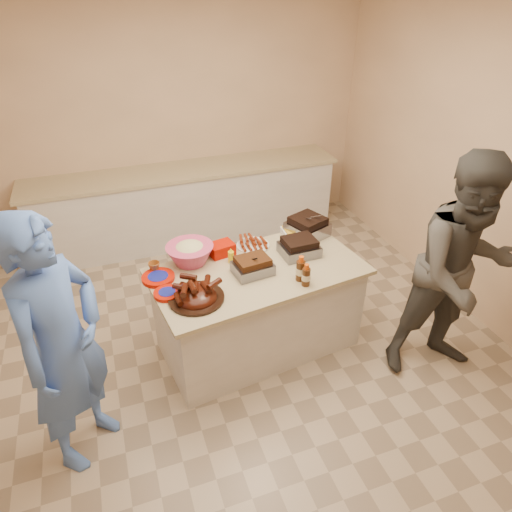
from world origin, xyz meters
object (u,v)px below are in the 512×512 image
object	(u,v)px
mustard_bottle	(231,262)
guest_blue	(93,441)
rib_platter	(196,299)
roasting_pan	(307,235)
island	(258,344)
plastic_cup	(155,272)
coleslaw_bowl	(191,262)
bbq_bottle_b	(305,285)
bbq_bottle_a	(300,280)
guest_gray	(436,362)

from	to	relation	value
mustard_bottle	guest_blue	distance (m)	1.67
rib_platter	roasting_pan	xyz separation A→B (m)	(1.16, 0.59, 0.00)
island	plastic_cup	bearing A→B (deg)	154.78
island	coleslaw_bowl	size ratio (longest dim) A/B	4.37
plastic_cup	roasting_pan	bearing A→B (deg)	5.33
coleslaw_bowl	plastic_cup	xyz separation A→B (m)	(-0.30, -0.04, 0.00)
guest_blue	mustard_bottle	bearing A→B (deg)	-21.73
island	plastic_cup	size ratio (longest dim) A/B	18.27
plastic_cup	island	bearing A→B (deg)	-17.63
island	roasting_pan	world-z (taller)	roasting_pan
roasting_pan	mustard_bottle	bearing A→B (deg)	173.02
coleslaw_bowl	bbq_bottle_b	world-z (taller)	coleslaw_bowl
mustard_bottle	bbq_bottle_a	bearing A→B (deg)	-44.17
rib_platter	guest_gray	world-z (taller)	rib_platter
coleslaw_bowl	rib_platter	bearing A→B (deg)	-98.05
island	bbq_bottle_b	xyz separation A→B (m)	(0.27, -0.32, 0.80)
island	roasting_pan	distance (m)	1.07
bbq_bottle_a	plastic_cup	distance (m)	1.15
island	bbq_bottle_a	world-z (taller)	bbq_bottle_a
rib_platter	bbq_bottle_b	distance (m)	0.83
coleslaw_bowl	bbq_bottle_a	size ratio (longest dim) A/B	1.83
island	guest_blue	xyz separation A→B (m)	(-1.44, -0.54, 0.00)
bbq_bottle_b	mustard_bottle	size ratio (longest dim) A/B	1.40
guest_blue	guest_gray	distance (m)	2.81
plastic_cup	guest_gray	xyz separation A→B (m)	(2.14, -0.96, -0.80)
roasting_pan	coleslaw_bowl	world-z (taller)	coleslaw_bowl
roasting_pan	bbq_bottle_a	distance (m)	0.71
bbq_bottle_b	mustard_bottle	bearing A→B (deg)	131.59
bbq_bottle_a	coleslaw_bowl	bearing A→B (deg)	144.62
coleslaw_bowl	guest_blue	size ratio (longest dim) A/B	0.21
island	guest_gray	bearing A→B (deg)	-35.26
mustard_bottle	guest_gray	bearing A→B (deg)	-30.24
coleslaw_bowl	plastic_cup	bearing A→B (deg)	-172.41
coleslaw_bowl	mustard_bottle	xyz separation A→B (m)	(0.31, -0.11, 0.00)
mustard_bottle	plastic_cup	distance (m)	0.62
rib_platter	plastic_cup	xyz separation A→B (m)	(-0.23, 0.46, 0.00)
roasting_pan	plastic_cup	world-z (taller)	roasting_pan
rib_platter	mustard_bottle	xyz separation A→B (m)	(0.38, 0.39, 0.00)
guest_gray	bbq_bottle_b	bearing A→B (deg)	168.26
rib_platter	roasting_pan	world-z (taller)	rib_platter
guest_blue	roasting_pan	bearing A→B (deg)	-27.07
bbq_bottle_b	roasting_pan	bearing A→B (deg)	64.28
rib_platter	bbq_bottle_a	xyz separation A→B (m)	(0.81, -0.03, 0.00)
roasting_pan	plastic_cup	distance (m)	1.39
bbq_bottle_a	guest_blue	distance (m)	1.90
rib_platter	plastic_cup	world-z (taller)	rib_platter
roasting_pan	bbq_bottle_a	bearing A→B (deg)	-140.61
guest_blue	guest_gray	size ratio (longest dim) A/B	0.98
guest_gray	mustard_bottle	bearing A→B (deg)	157.99
rib_platter	mustard_bottle	bearing A→B (deg)	45.56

